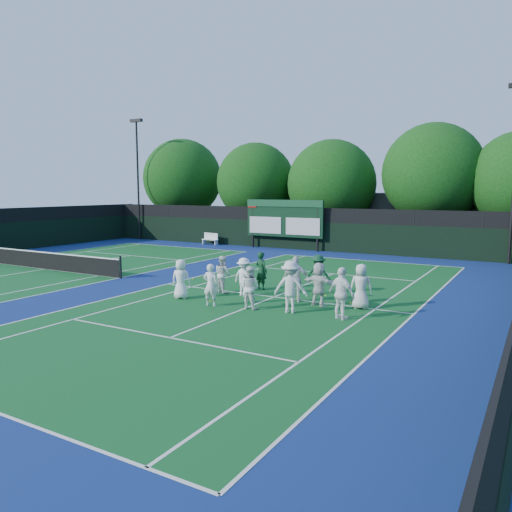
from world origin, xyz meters
The scene contains 31 objects.
ground centered at (0.00, 0.00, 0.00)m, with size 120.00×120.00×0.00m, color #14370F.
court_apron centered at (-6.00, 1.00, 0.00)m, with size 34.00×32.00×0.01m, color navy.
near_court centered at (0.00, 1.00, 0.01)m, with size 11.05×23.85×0.01m.
left_court centered at (-14.00, 1.00, 0.01)m, with size 11.05×23.85×0.01m.
back_fence centered at (-6.00, 16.00, 1.36)m, with size 34.00×0.08×3.00m.
scoreboard centered at (-7.01, 15.59, 2.19)m, with size 6.00×0.21×3.55m.
clubhouse centered at (-2.00, 24.00, 2.00)m, with size 18.00×6.00×4.00m, color #525257.
light_pole_left centered at (-21.00, 15.70, 6.30)m, with size 1.20×0.30×10.12m.
tennis_net centered at (-14.00, 1.00, 0.49)m, with size 11.30×0.10×1.10m.
bench centered at (-13.30, 15.37, 0.49)m, with size 1.49×0.60×0.92m.
tree_a centered at (-19.08, 19.58, 5.07)m, with size 6.97×6.97×8.74m.
tree_b centered at (-11.49, 19.58, 4.71)m, with size 6.38×6.38×8.07m.
tree_c centered at (-4.84, 19.58, 4.51)m, with size 6.67×6.67×8.01m.
tree_d centered at (2.49, 19.58, 5.18)m, with size 6.81×6.81×8.76m.
tennis_ball_0 centered at (-1.71, -1.01, 0.03)m, with size 0.07×0.07×0.07m, color yellow.
tennis_ball_1 centered at (0.91, 1.25, 0.03)m, with size 0.07×0.07×0.07m, color yellow.
tennis_ball_3 centered at (-5.21, 2.53, 0.03)m, with size 0.07×0.07×0.07m, color yellow.
tennis_ball_4 centered at (1.72, 2.21, 0.03)m, with size 0.07×0.07×0.07m, color yellow.
tennis_ball_5 centered at (3.05, 1.40, 0.03)m, with size 0.07×0.07×0.07m, color yellow.
player_front_0 centered at (-3.06, -1.06, 0.78)m, with size 0.77×0.50×1.57m, color white.
player_front_1 centered at (-1.30, -1.52, 0.79)m, with size 0.58×0.38×1.58m, color white.
player_front_2 centered at (0.15, -1.14, 0.78)m, with size 0.76×0.59×1.56m, color white.
player_front_3 centered at (1.68, -0.93, 0.92)m, with size 1.18×0.68×1.83m, color silver.
player_front_4 centered at (3.53, -0.89, 0.87)m, with size 1.02×0.43×1.75m, color white.
player_back_0 centered at (-2.30, 0.76, 0.78)m, with size 0.75×0.59×1.55m, color silver.
player_back_1 centered at (-1.16, 0.59, 0.78)m, with size 1.01×0.58×1.56m, color white.
player_back_2 centered at (1.10, 0.72, 0.89)m, with size 1.04×0.43×1.77m, color white.
player_back_3 centered at (2.11, 0.54, 0.81)m, with size 1.51×0.48×1.62m, color silver.
player_back_4 centered at (3.61, 0.86, 0.82)m, with size 0.80×0.52×1.65m, color silver.
coach_left centered at (-1.23, 2.13, 0.82)m, with size 0.60×0.39×1.63m, color #0E351B.
coach_right centered at (1.25, 2.51, 0.81)m, with size 1.05×0.60×1.62m, color #103C21.
Camera 1 is at (9.20, -16.25, 4.28)m, focal length 35.00 mm.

